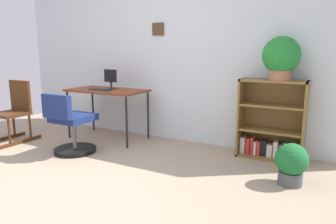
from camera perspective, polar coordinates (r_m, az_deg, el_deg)
ground_plane at (r=3.06m, az=-20.93°, el=-13.86°), size 6.24×6.24×0.00m
wall_back at (r=4.47m, az=-0.39°, el=9.90°), size 5.20×0.12×2.31m
desk at (r=4.51m, az=-11.15°, el=3.42°), size 1.12×0.60×0.72m
monitor at (r=4.54m, az=-10.53°, el=5.91°), size 0.21×0.16×0.28m
keyboard at (r=4.45m, az=-12.43°, el=4.08°), size 0.33×0.12×0.02m
office_chair at (r=4.00m, az=-17.50°, el=-2.77°), size 0.52×0.55×0.76m
rocking_chair at (r=4.85m, az=-26.41°, el=0.25°), size 0.42×0.64×0.85m
bookshelf_low at (r=3.86m, az=18.49°, el=-2.19°), size 0.75×0.30×0.93m
potted_plant_on_shelf at (r=3.70m, az=20.14°, el=9.54°), size 0.42×0.42×0.49m
potted_plant_floor at (r=3.18m, az=21.78°, el=-8.68°), size 0.31×0.31×0.41m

